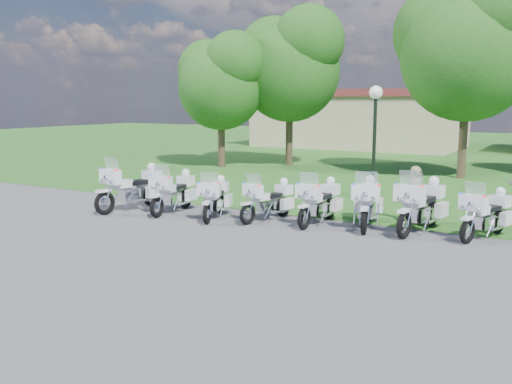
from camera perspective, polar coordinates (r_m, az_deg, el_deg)
The scene contains 16 objects.
ground at distance 15.11m, azimuth -5.50°, elevation -3.89°, with size 100.00×100.00×0.00m, color #4D4D52.
grass_lawn at distance 39.99m, azimuth 17.86°, elevation 3.91°, with size 100.00×48.00×0.01m, color #225D1D.
motorcycle_0 at distance 18.22m, azimuth -12.26°, elevation 0.50°, with size 1.07×2.54×1.72m.
motorcycle_1 at distance 17.60m, azimuth -8.20°, elevation 0.07°, with size 0.91×2.29×1.54m.
motorcycle_2 at distance 16.60m, azimuth -4.10°, elevation -0.57°, with size 1.15×2.05×1.43m.
motorcycle_3 at distance 16.30m, azimuth 1.30°, elevation -0.77°, with size 0.98×2.07×1.41m.
motorcycle_4 at distance 15.93m, azimuth 6.39°, elevation -0.90°, with size 0.76×2.25×1.51m.
motorcycle_5 at distance 15.73m, azimuth 11.09°, elevation -1.00°, with size 1.18×2.34×1.60m.
motorcycle_6 at distance 15.45m, azimuth 16.22°, elevation -1.26°, with size 1.04×2.50×1.68m.
motorcycle_7 at distance 15.29m, azimuth 22.06°, elevation -2.01°, with size 1.15×2.14×1.48m.
lamp_post at distance 19.36m, azimuth 11.83°, elevation 7.64°, with size 0.44×0.44×3.87m.
tree_0 at distance 29.09m, azimuth -3.57°, elevation 11.25°, with size 5.04×4.30×6.72m.
tree_1 at distance 29.89m, azimuth 3.36°, elevation 12.88°, with size 6.03×5.14×8.04m.
tree_2 at distance 26.49m, azimuth 20.39°, elevation 13.85°, with size 6.58×5.61×8.77m.
building_west at distance 42.53m, azimuth 10.34°, elevation 7.29°, with size 14.56×8.32×4.10m.
bystander_a at distance 16.42m, azimuth 15.66°, elevation -0.28°, with size 0.59×0.38×1.61m, color #8B875E.
Camera 1 is at (8.66, -11.89, 3.43)m, focal length 40.00 mm.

